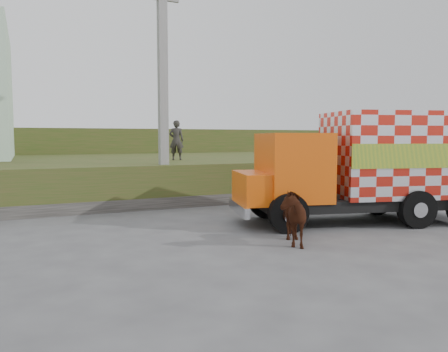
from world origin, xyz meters
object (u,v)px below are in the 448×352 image
cargo_truck (372,166)px  cow (290,215)px  pedestrian (176,140)px  utility_pole (163,91)px

cargo_truck → cow: 3.99m
cargo_truck → cow: (-3.65, -1.30, -0.98)m
cow → pedestrian: 9.47m
cow → utility_pole: bearing=120.1°
pedestrian → utility_pole: bearing=86.7°
utility_pole → pedestrian: utility_pole is taller
cargo_truck → pedestrian: size_ratio=4.42×
cow → pedestrian: (0.35, 9.31, 1.68)m
utility_pole → cargo_truck: utility_pole is taller
utility_pole → cow: (1.04, -6.52, -3.42)m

